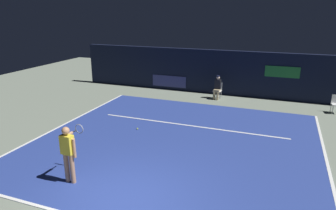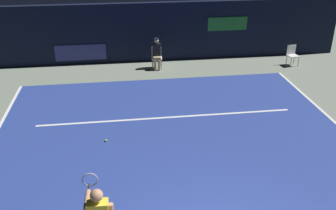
{
  "view_description": "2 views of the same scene",
  "coord_description": "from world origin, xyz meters",
  "px_view_note": "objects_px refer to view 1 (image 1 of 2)",
  "views": [
    {
      "loc": [
        3.53,
        -6.06,
        4.84
      ],
      "look_at": [
        -0.93,
        5.67,
        0.91
      ],
      "focal_mm": 32.81,
      "sensor_mm": 36.0,
      "label": 1
    },
    {
      "loc": [
        -1.44,
        -4.76,
        5.7
      ],
      "look_at": [
        -0.05,
        5.27,
        0.77
      ],
      "focal_mm": 40.31,
      "sensor_mm": 36.0,
      "label": 2
    }
  ],
  "objects_px": {
    "courtside_chair_near": "(336,103)",
    "tennis_ball": "(137,129)",
    "line_judge_on_chair": "(217,87)",
    "tennis_player": "(68,151)"
  },
  "relations": [
    {
      "from": "courtside_chair_near",
      "to": "tennis_ball",
      "type": "bearing_deg",
      "value": -146.01
    },
    {
      "from": "tennis_ball",
      "to": "line_judge_on_chair",
      "type": "bearing_deg",
      "value": 69.93
    },
    {
      "from": "tennis_player",
      "to": "tennis_ball",
      "type": "height_order",
      "value": "tennis_player"
    },
    {
      "from": "tennis_player",
      "to": "tennis_ball",
      "type": "bearing_deg",
      "value": 89.95
    },
    {
      "from": "line_judge_on_chair",
      "to": "tennis_ball",
      "type": "distance_m",
      "value": 6.22
    },
    {
      "from": "line_judge_on_chair",
      "to": "tennis_ball",
      "type": "bearing_deg",
      "value": -110.07
    },
    {
      "from": "courtside_chair_near",
      "to": "tennis_ball",
      "type": "relative_size",
      "value": 12.94
    },
    {
      "from": "line_judge_on_chair",
      "to": "tennis_player",
      "type": "bearing_deg",
      "value": -101.84
    },
    {
      "from": "tennis_player",
      "to": "tennis_ball",
      "type": "xyz_separation_m",
      "value": [
        0.0,
        4.34,
        -0.94
      ]
    },
    {
      "from": "line_judge_on_chair",
      "to": "courtside_chair_near",
      "type": "distance_m",
      "value": 5.94
    }
  ]
}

